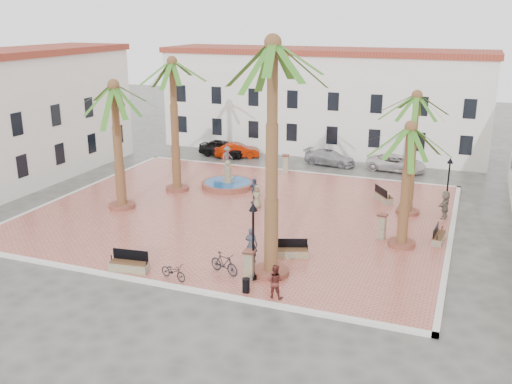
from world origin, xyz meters
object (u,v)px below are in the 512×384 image
palm_s (273,68)px  bench_ne (383,197)px  lamppost_s (253,228)px  cyclist_a (251,245)px  pedestrian_fountain_b (254,191)px  pedestrian_north (227,156)px  palm_ne (416,109)px  car_black (223,148)px  bicycle_b (224,263)px  bollard_se (249,265)px  cyclist_b (275,281)px  pedestrian_east (445,205)px  palm_nw (172,76)px  palm_sw (114,100)px  car_red (237,150)px  litter_bin (246,285)px  pedestrian_fountain_a (257,197)px  bollard_e (382,226)px  bollard_n (286,164)px  bench_se (291,252)px  palm_e (410,142)px  lamppost_e (449,176)px  car_silver (330,158)px  bench_s (129,265)px  bicycle_a (173,271)px  fountain (228,183)px  car_white (396,163)px  bench_e (439,238)px

palm_s → bench_ne: 17.19m
lamppost_s → cyclist_a: size_ratio=2.10×
pedestrian_fountain_b → pedestrian_north: (-5.78, 8.52, -0.03)m
palm_ne → car_black: (-17.84, 10.51, -6.16)m
bicycle_b → bollard_se: bearing=-77.2°
lamppost_s → pedestrian_fountain_b: lamppost_s is taller
cyclist_b → bicycle_b: (-3.17, 1.47, -0.26)m
bollard_se → bicycle_b: 1.43m
pedestrian_east → bench_ne: bearing=-107.8°
palm_s → palm_nw: bearing=135.7°
palm_sw → car_red: size_ratio=2.09×
pedestrian_north → car_black: 4.25m
bollard_se → litter_bin: bollard_se is taller
palm_sw → pedestrian_fountain_a: 11.01m
cyclist_b → lamppost_s: bearing=-41.8°
bollard_e → cyclist_b: size_ratio=0.93×
cyclist_a → car_red: (-9.77, 21.20, -0.41)m
bench_ne → cyclist_b: bearing=136.9°
bollard_n → cyclist_b: 21.36m
palm_nw → cyclist_b: size_ratio=6.02×
bicycle_b → pedestrian_fountain_a: (-2.08, 9.93, 0.25)m
bench_se → pedestrian_north: (-10.87, 16.20, 0.59)m
palm_e → bench_ne: 9.73m
lamppost_e → cyclist_a: lamppost_e is taller
car_silver → bench_s: bearing=178.0°
bench_se → bollard_se: size_ratio=1.26×
palm_nw → bench_ne: 16.81m
pedestrian_fountain_a → pedestrian_north: 11.32m
bicycle_a → car_black: size_ratio=0.36×
fountain → palm_sw: 10.79m
cyclist_b → car_red: 27.39m
bench_ne → car_silver: 10.79m
palm_sw → palm_e: 18.31m
pedestrian_fountain_a → car_black: size_ratio=0.36×
palm_sw → car_white: bearing=46.7°
palm_e → bollard_se: bearing=-131.9°
palm_sw → cyclist_a: bearing=-24.0°
lamppost_s → car_black: 26.11m
palm_nw → palm_ne: (16.39, 0.83, -1.51)m
bench_se → lamppost_s: 4.08m
bench_e → cyclist_b: (-6.45, -9.60, 0.54)m
bench_e → litter_bin: 12.41m
cyclist_b → car_red: (-12.22, 24.51, -0.28)m
car_red → bench_e: bearing=-150.9°
pedestrian_east → bench_se: bearing=-28.6°
bench_ne → bollard_n: (-8.57, 4.45, 0.51)m
pedestrian_fountain_b → fountain: bearing=160.2°
litter_bin → bollard_se: bearing=105.6°
bicycle_a → palm_nw: bearing=44.0°
bollard_e → pedestrian_fountain_b: size_ratio=0.84×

